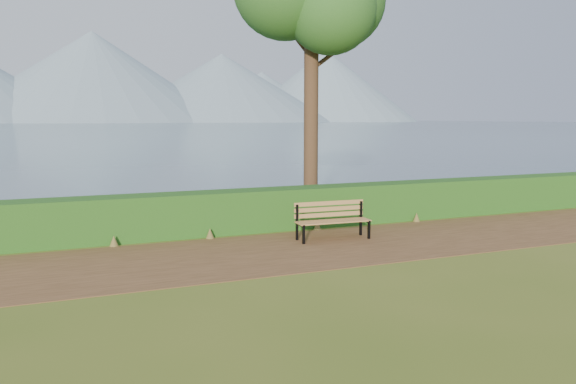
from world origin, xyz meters
name	(u,v)px	position (x,y,z in m)	size (l,w,h in m)	color
ground	(289,254)	(0.00, 0.00, 0.00)	(140.00, 140.00, 0.00)	#4E631C
path	(283,251)	(0.00, 0.30, 0.01)	(40.00, 3.40, 0.01)	#55371D
hedge	(248,210)	(0.00, 2.60, 0.50)	(32.00, 0.85, 1.00)	#1A4212
water	(68,124)	(0.00, 260.00, 0.01)	(700.00, 510.00, 0.00)	#485E74
mountains	(48,81)	(-9.17, 406.05, 27.70)	(585.00, 190.00, 70.00)	gray
bench	(332,218)	(1.45, 0.98, 0.49)	(1.72, 0.58, 0.85)	black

